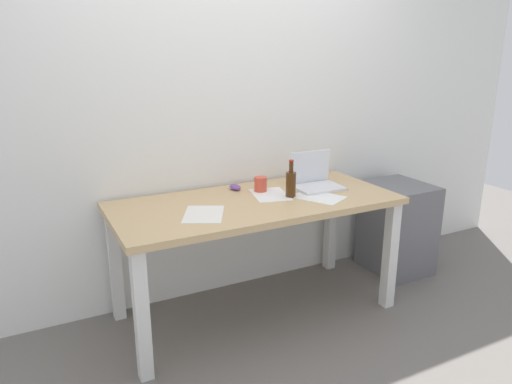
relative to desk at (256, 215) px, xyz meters
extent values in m
plane|color=slate|center=(0.00, 0.00, -0.66)|extent=(8.00, 8.00, 0.00)
cube|color=white|center=(0.00, 0.45, 0.64)|extent=(5.20, 0.08, 2.60)
cube|color=tan|center=(0.00, 0.00, 0.08)|extent=(1.73, 0.77, 0.04)
cube|color=silver|center=(-0.80, -0.33, -0.30)|extent=(0.07, 0.07, 0.72)
cube|color=silver|center=(0.80, -0.33, -0.30)|extent=(0.07, 0.07, 0.72)
cube|color=silver|center=(-0.80, 0.33, -0.30)|extent=(0.07, 0.07, 0.72)
cube|color=silver|center=(0.80, 0.33, -0.30)|extent=(0.07, 0.07, 0.72)
cube|color=silver|center=(0.47, 0.02, 0.11)|extent=(0.31, 0.24, 0.02)
cube|color=white|center=(0.47, 0.14, 0.22)|extent=(0.30, 0.03, 0.21)
cylinder|color=#47280F|center=(0.22, -0.04, 0.18)|extent=(0.06, 0.06, 0.16)
cylinder|color=#47280F|center=(0.22, -0.04, 0.29)|extent=(0.03, 0.03, 0.07)
cylinder|color=#B21E19|center=(0.22, -0.04, 0.33)|extent=(0.03, 0.03, 0.01)
ellipsoid|color=#724799|center=(-0.02, 0.26, 0.12)|extent=(0.07, 0.11, 0.03)
cylinder|color=#D84C38|center=(0.11, 0.15, 0.15)|extent=(0.08, 0.08, 0.09)
cube|color=white|center=(0.13, 0.06, 0.10)|extent=(0.27, 0.33, 0.00)
cube|color=white|center=(-0.38, -0.11, 0.10)|extent=(0.32, 0.36, 0.00)
cube|color=white|center=(0.37, -0.12, 0.10)|extent=(0.32, 0.36, 0.00)
cube|color=slate|center=(1.24, 0.08, -0.32)|extent=(0.40, 0.48, 0.68)
camera|label=1|loc=(-1.24, -2.44, 0.96)|focal=33.37mm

